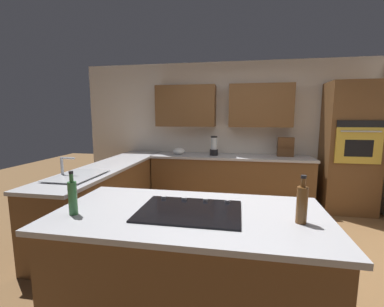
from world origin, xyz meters
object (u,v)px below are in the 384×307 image
at_px(spice_rack, 286,147).
at_px(second_bottle, 302,204).
at_px(wall_oven, 350,148).
at_px(oil_bottle, 73,197).
at_px(cooktop, 190,210).
at_px(mixing_bowl, 179,151).
at_px(sink_unit, 77,175).
at_px(blender, 214,147).

relative_size(spice_rack, second_bottle, 1.03).
relative_size(wall_oven, oil_bottle, 6.67).
height_order(cooktop, spice_rack, spice_rack).
height_order(wall_oven, cooktop, wall_oven).
height_order(mixing_bowl, spice_rack, spice_rack).
xyz_separation_m(wall_oven, second_bottle, (1.38, 2.88, -0.04)).
relative_size(wall_oven, mixing_bowl, 9.77).
xyz_separation_m(wall_oven, oil_bottle, (2.99, 3.02, -0.05)).
bearing_deg(second_bottle, mixing_bowl, -62.11).
distance_m(cooktop, spice_rack, 3.12).
relative_size(cooktop, second_bottle, 2.31).
bearing_deg(wall_oven, mixing_bowl, 0.27).
bearing_deg(second_bottle, cooktop, -5.30).
relative_size(wall_oven, spice_rack, 6.35).
distance_m(sink_unit, cooktop, 1.74).
xyz_separation_m(cooktop, second_bottle, (-0.78, 0.07, 0.13)).
relative_size(cooktop, spice_rack, 2.24).
bearing_deg(wall_oven, spice_rack, -4.80).
xyz_separation_m(mixing_bowl, second_bottle, (-1.52, 2.87, 0.07)).
xyz_separation_m(mixing_bowl, spice_rack, (-1.90, -0.10, 0.11)).
xyz_separation_m(cooktop, mixing_bowl, (0.74, -2.79, 0.05)).
bearing_deg(cooktop, wall_oven, -127.57).
bearing_deg(oil_bottle, blender, -103.77).
height_order(blender, oil_bottle, blender).
relative_size(blender, mixing_bowl, 1.59).
distance_m(cooktop, second_bottle, 0.79).
height_order(sink_unit, blender, blender).
bearing_deg(sink_unit, cooktop, 150.65).
bearing_deg(spice_rack, wall_oven, 175.20).
height_order(mixing_bowl, oil_bottle, oil_bottle).
xyz_separation_m(cooktop, spice_rack, (-1.16, -2.89, 0.16)).
distance_m(blender, second_bottle, 2.99).
bearing_deg(cooktop, blender, -88.15).
height_order(wall_oven, spice_rack, wall_oven).
distance_m(blender, spice_rack, 1.25).
xyz_separation_m(sink_unit, mixing_bowl, (-0.78, -1.94, 0.04)).
bearing_deg(sink_unit, spice_rack, -142.75).
distance_m(sink_unit, second_bottle, 2.48).
height_order(mixing_bowl, second_bottle, second_bottle).
relative_size(wall_oven, sink_unit, 3.08).
height_order(cooktop, second_bottle, second_bottle).
relative_size(sink_unit, mixing_bowl, 3.17).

